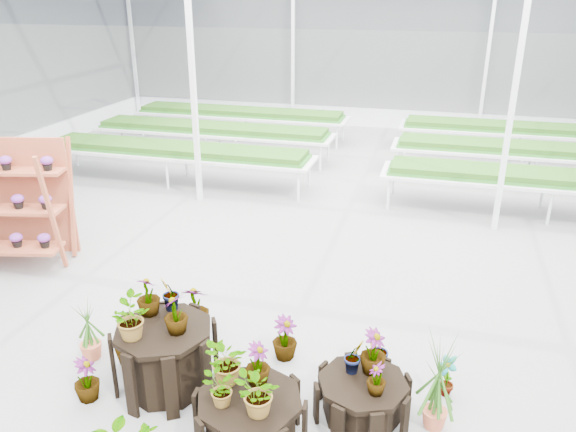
% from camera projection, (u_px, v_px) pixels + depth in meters
% --- Properties ---
extents(ground_plane, '(24.00, 24.00, 0.00)m').
position_uv_depth(ground_plane, '(284.00, 317.00, 7.76)').
color(ground_plane, gray).
rests_on(ground_plane, ground).
extents(greenhouse_shell, '(18.00, 24.00, 4.50)m').
position_uv_depth(greenhouse_shell, '(284.00, 160.00, 6.91)').
color(greenhouse_shell, white).
rests_on(greenhouse_shell, ground).
extents(steel_frame, '(18.00, 24.00, 4.50)m').
position_uv_depth(steel_frame, '(284.00, 160.00, 6.91)').
color(steel_frame, silver).
rests_on(steel_frame, ground).
extents(nursery_benches, '(16.00, 7.00, 0.84)m').
position_uv_depth(nursery_benches, '(362.00, 152.00, 14.04)').
color(nursery_benches, silver).
rests_on(nursery_benches, ground).
extents(plinth_tall, '(1.35, 1.35, 0.77)m').
position_uv_depth(plinth_tall, '(166.00, 357.00, 6.27)').
color(plinth_tall, black).
rests_on(plinth_tall, ground).
extents(plinth_mid, '(1.18, 1.18, 0.57)m').
position_uv_depth(plinth_mid, '(250.00, 421.00, 5.48)').
color(plinth_mid, black).
rests_on(plinth_mid, ground).
extents(plinth_low, '(1.27, 1.27, 0.44)m').
position_uv_depth(plinth_low, '(362.00, 398.00, 5.88)').
color(plinth_low, black).
rests_on(plinth_low, ground).
extents(shelf_rack, '(2.07, 1.41, 2.00)m').
position_uv_depth(shelf_rack, '(7.00, 205.00, 8.98)').
color(shelf_rack, brown).
rests_on(shelf_rack, ground).
extents(bird_table, '(0.36, 0.36, 1.51)m').
position_uv_depth(bird_table, '(8.00, 203.00, 9.76)').
color(bird_table, tan).
rests_on(bird_table, ground).
extents(nursery_plants, '(4.54, 3.18, 1.24)m').
position_uv_depth(nursery_plants, '(227.00, 368.00, 5.84)').
color(nursery_plants, '#234D14').
rests_on(nursery_plants, ground).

